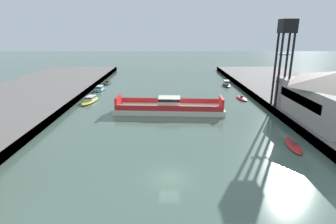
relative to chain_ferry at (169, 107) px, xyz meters
The scene contains 9 objects.
ground_plane 27.22m from the chain_ferry, 90.69° to the right, with size 400.00×400.00×0.00m, color #4C6656.
chain_ferry is the anchor object (origin of this frame).
moored_boat_near_left 26.00m from the chain_ferry, 44.99° to the right, with size 2.71×6.50×0.90m.
moored_boat_near_right 21.39m from the chain_ferry, 30.58° to the left, with size 2.57×5.64×1.00m.
moored_boat_mid_left 20.86m from the chain_ferry, 156.54° to the left, with size 3.58×8.45×1.42m.
moored_boat_mid_right 33.91m from the chain_ferry, 57.29° to the left, with size 2.85×7.57×1.59m.
moored_boat_far_left 37.57m from the chain_ferry, 121.95° to the left, with size 2.67×6.24×1.04m.
moored_boat_far_right 29.07m from the chain_ferry, 132.56° to the left, with size 2.91×7.11×1.46m.
crane_tower 26.68m from the chain_ferry, ahead, with size 2.91×2.91×17.35m.
Camera 1 is at (-0.35, -28.47, 16.77)m, focal length 29.08 mm.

